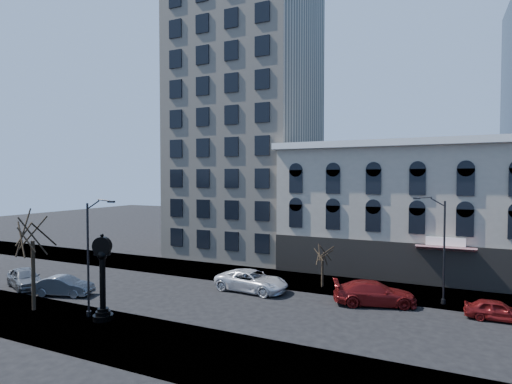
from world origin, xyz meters
The scene contains 15 objects.
ground centered at (0.00, 0.00, 0.00)m, with size 160.00×160.00×0.00m, color black.
sidewalk_far centered at (0.00, 8.00, 0.06)m, with size 160.00×6.00×0.12m, color gray.
sidewalk_near centered at (0.00, -8.00, 0.06)m, with size 160.00×6.00×0.12m, color gray.
cream_tower centered at (-6.11, 18.88, 19.32)m, with size 15.90×15.40×42.50m.
victorian_row centered at (12.00, 15.89, 6.00)m, with size 22.60×11.19×12.50m.
street_clock centered at (-3.79, -6.64, 2.61)m, with size 1.25×1.25×5.51m.
street_lamp_near centered at (-4.55, -6.51, 6.02)m, with size 2.03×0.40×7.82m.
street_lamp_far centered at (15.30, 6.10, 6.01)m, with size 2.01×0.56×7.81m.
bare_tree_near centered at (-9.56, -7.19, 5.88)m, with size 4.44×4.44×7.62m.
bare_tree_far centered at (6.77, 6.79, 3.20)m, with size 2.38×2.38×4.09m.
car_near_a centered at (-15.70, -3.50, 0.83)m, with size 1.95×4.85×1.65m, color #595B60.
car_near_b centered at (-10.95, -3.65, 0.74)m, with size 1.56×4.47×1.47m, color #595B60.
car_far_a centered at (1.82, 3.56, 0.83)m, with size 2.76×5.98×1.66m, color silver.
car_far_b centered at (11.35, 4.10, 0.84)m, with size 2.36×5.80×1.68m, color maroon.
car_far_c centered at (18.98, 4.15, 0.65)m, with size 1.54×3.83×1.30m, color maroon.
Camera 1 is at (15.52, -25.28, 9.13)m, focal length 28.00 mm.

